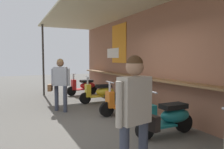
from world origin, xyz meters
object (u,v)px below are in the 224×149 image
at_px(scooter_teal, 169,117).
at_px(shopper_with_handbag, 60,80).
at_px(scooter_orange, 125,101).
at_px(scooter_red, 84,86).
at_px(shopper_browsing, 135,108).
at_px(scooter_yellow, 101,92).

relative_size(scooter_teal, shopper_with_handbag, 0.88).
bearing_deg(scooter_orange, shopper_with_handbag, -36.08).
bearing_deg(scooter_teal, scooter_red, -89.30).
bearing_deg(scooter_orange, shopper_browsing, 62.59).
xyz_separation_m(shopper_with_handbag, shopper_browsing, (4.18, 0.03, 0.03)).
xyz_separation_m(scooter_orange, shopper_browsing, (3.03, -1.56, 0.59)).
bearing_deg(shopper_browsing, scooter_yellow, -29.41).
distance_m(scooter_red, shopper_browsing, 6.94).
relative_size(scooter_red, shopper_with_handbag, 0.88).
bearing_deg(scooter_yellow, shopper_with_handbag, 25.70).
relative_size(scooter_red, shopper_browsing, 0.86).
bearing_deg(scooter_red, scooter_teal, 86.85).
distance_m(scooter_red, shopper_with_handbag, 3.06).
relative_size(scooter_yellow, shopper_browsing, 0.86).
bearing_deg(scooter_yellow, scooter_orange, 93.57).
bearing_deg(shopper_browsing, scooter_red, -24.54).
bearing_deg(scooter_orange, scooter_teal, 89.91).
bearing_deg(shopper_with_handbag, scooter_teal, 50.63).
bearing_deg(scooter_teal, scooter_yellow, -89.30).
distance_m(shopper_with_handbag, shopper_browsing, 4.18).
bearing_deg(scooter_red, scooter_orange, 86.86).
height_order(scooter_teal, shopper_browsing, shopper_browsing).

